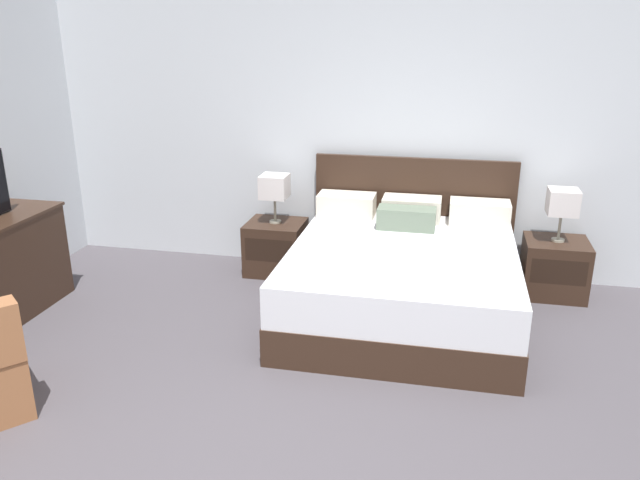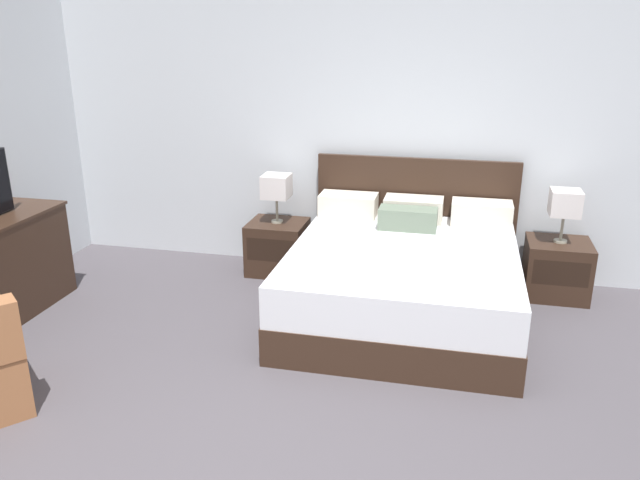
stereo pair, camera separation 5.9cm
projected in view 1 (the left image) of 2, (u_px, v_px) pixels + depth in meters
The scene contains 6 objects.
wall_back at pixel (358, 122), 5.66m from camera, with size 6.97×0.06×2.78m, color silver.
bed at pixel (403, 277), 4.97m from camera, with size 1.81×1.98×1.10m.
nightstand_left at pixel (276, 247), 5.87m from camera, with size 0.53×0.47×0.49m.
nightstand_right at pixel (554, 268), 5.37m from camera, with size 0.53×0.47×0.49m.
table_lamp_left at pixel (274, 187), 5.68m from camera, with size 0.24×0.24×0.45m.
table_lamp_right at pixel (563, 203), 5.18m from camera, with size 0.24×0.24×0.45m.
Camera 1 is at (0.87, -2.41, 2.22)m, focal length 35.00 mm.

